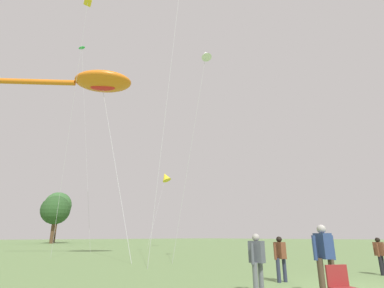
{
  "coord_description": "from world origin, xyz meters",
  "views": [
    {
      "loc": [
        -9.16,
        -3.09,
        1.41
      ],
      "look_at": [
        0.93,
        7.55,
        6.0
      ],
      "focal_mm": 27.59,
      "sensor_mm": 36.0,
      "label": 1
    }
  ],
  "objects_px": {
    "folding_chair": "(343,284)",
    "small_kite_streamer_purple": "(206,56)",
    "person_tall_center": "(380,253)",
    "tree_oak_left": "(58,206)",
    "tree_broad_distant": "(55,210)",
    "small_kite_stunt_black": "(83,33)",
    "small_kite_diamond_red": "(82,52)",
    "person_brown_coat": "(280,255)",
    "person_navy_jacket": "(324,254)",
    "small_kite_bird_shape": "(166,177)",
    "person_photographer": "(257,258)",
    "big_show_kite": "(99,82)"
  },
  "relations": [
    {
      "from": "folding_chair",
      "to": "tree_broad_distant",
      "type": "relative_size",
      "value": 0.09
    },
    {
      "from": "small_kite_streamer_purple",
      "to": "small_kite_bird_shape",
      "type": "height_order",
      "value": "small_kite_streamer_purple"
    },
    {
      "from": "person_navy_jacket",
      "to": "small_kite_diamond_red",
      "type": "distance_m",
      "value": 34.66
    },
    {
      "from": "person_tall_center",
      "to": "small_kite_diamond_red",
      "type": "relative_size",
      "value": 0.06
    },
    {
      "from": "small_kite_bird_shape",
      "to": "person_photographer",
      "type": "bearing_deg",
      "value": 32.25
    },
    {
      "from": "small_kite_streamer_purple",
      "to": "person_brown_coat",
      "type": "bearing_deg",
      "value": 88.08
    },
    {
      "from": "person_photographer",
      "to": "tree_oak_left",
      "type": "relative_size",
      "value": 0.13
    },
    {
      "from": "person_tall_center",
      "to": "small_kite_diamond_red",
      "type": "height_order",
      "value": "small_kite_diamond_red"
    },
    {
      "from": "big_show_kite",
      "to": "person_tall_center",
      "type": "height_order",
      "value": "big_show_kite"
    },
    {
      "from": "small_kite_bird_shape",
      "to": "folding_chair",
      "type": "bearing_deg",
      "value": 33.67
    },
    {
      "from": "person_photographer",
      "to": "small_kite_stunt_black",
      "type": "bearing_deg",
      "value": -6.29
    },
    {
      "from": "person_photographer",
      "to": "tree_broad_distant",
      "type": "distance_m",
      "value": 62.44
    },
    {
      "from": "person_tall_center",
      "to": "small_kite_stunt_black",
      "type": "height_order",
      "value": "small_kite_stunt_black"
    },
    {
      "from": "person_tall_center",
      "to": "tree_oak_left",
      "type": "height_order",
      "value": "tree_oak_left"
    },
    {
      "from": "folding_chair",
      "to": "person_photographer",
      "type": "bearing_deg",
      "value": -71.1
    },
    {
      "from": "person_photographer",
      "to": "person_tall_center",
      "type": "bearing_deg",
      "value": -103.33
    },
    {
      "from": "person_brown_coat",
      "to": "small_kite_diamond_red",
      "type": "relative_size",
      "value": 0.06
    },
    {
      "from": "tree_oak_left",
      "to": "small_kite_streamer_purple",
      "type": "bearing_deg",
      "value": -102.35
    },
    {
      "from": "small_kite_bird_shape",
      "to": "person_tall_center",
      "type": "bearing_deg",
      "value": 43.32
    },
    {
      "from": "folding_chair",
      "to": "small_kite_diamond_red",
      "type": "distance_m",
      "value": 35.85
    },
    {
      "from": "person_tall_center",
      "to": "tree_broad_distant",
      "type": "height_order",
      "value": "tree_broad_distant"
    },
    {
      "from": "person_tall_center",
      "to": "small_kite_streamer_purple",
      "type": "relative_size",
      "value": 0.1
    },
    {
      "from": "folding_chair",
      "to": "small_kite_bird_shape",
      "type": "height_order",
      "value": "small_kite_bird_shape"
    },
    {
      "from": "person_navy_jacket",
      "to": "person_brown_coat",
      "type": "bearing_deg",
      "value": -0.7
    },
    {
      "from": "tree_broad_distant",
      "to": "tree_oak_left",
      "type": "bearing_deg",
      "value": 68.04
    },
    {
      "from": "person_navy_jacket",
      "to": "person_tall_center",
      "type": "bearing_deg",
      "value": -55.71
    },
    {
      "from": "person_brown_coat",
      "to": "tree_oak_left",
      "type": "relative_size",
      "value": 0.12
    },
    {
      "from": "big_show_kite",
      "to": "small_kite_diamond_red",
      "type": "xyz_separation_m",
      "value": [
        2.03,
        10.11,
        8.86
      ]
    },
    {
      "from": "folding_chair",
      "to": "small_kite_diamond_red",
      "type": "height_order",
      "value": "small_kite_diamond_red"
    },
    {
      "from": "big_show_kite",
      "to": "small_kite_stunt_black",
      "type": "bearing_deg",
      "value": -128.69
    },
    {
      "from": "small_kite_streamer_purple",
      "to": "tree_broad_distant",
      "type": "xyz_separation_m",
      "value": [
        10.44,
        53.64,
        -5.97
      ]
    },
    {
      "from": "small_kite_streamer_purple",
      "to": "tree_oak_left",
      "type": "relative_size",
      "value": 1.16
    },
    {
      "from": "folding_chair",
      "to": "small_kite_streamer_purple",
      "type": "bearing_deg",
      "value": -92.2
    },
    {
      "from": "small_kite_bird_shape",
      "to": "tree_broad_distant",
      "type": "xyz_separation_m",
      "value": [
        -3.68,
        31.93,
        -2.97
      ]
    },
    {
      "from": "person_photographer",
      "to": "tree_oak_left",
      "type": "height_order",
      "value": "tree_oak_left"
    },
    {
      "from": "person_photographer",
      "to": "folding_chair",
      "type": "bearing_deg",
      "value": 164.03
    },
    {
      "from": "person_brown_coat",
      "to": "person_tall_center",
      "type": "bearing_deg",
      "value": -95.13
    },
    {
      "from": "small_kite_stunt_black",
      "to": "small_kite_diamond_red",
      "type": "xyz_separation_m",
      "value": [
        3.91,
        10.47,
        5.38
      ]
    },
    {
      "from": "big_show_kite",
      "to": "person_photographer",
      "type": "relative_size",
      "value": 9.46
    },
    {
      "from": "person_photographer",
      "to": "person_brown_coat",
      "type": "relative_size",
      "value": 1.05
    },
    {
      "from": "folding_chair",
      "to": "small_kite_bird_shape",
      "type": "distance_m",
      "value": 37.44
    },
    {
      "from": "small_kite_diamond_red",
      "to": "small_kite_streamer_purple",
      "type": "bearing_deg",
      "value": 166.66
    },
    {
      "from": "small_kite_diamond_red",
      "to": "person_brown_coat",
      "type": "bearing_deg",
      "value": 159.72
    },
    {
      "from": "person_photographer",
      "to": "big_show_kite",
      "type": "bearing_deg",
      "value": -13.01
    },
    {
      "from": "person_tall_center",
      "to": "person_brown_coat",
      "type": "xyz_separation_m",
      "value": [
        -4.41,
        1.69,
        0.02
      ]
    },
    {
      "from": "person_navy_jacket",
      "to": "small_kite_bird_shape",
      "type": "relative_size",
      "value": 0.16
    },
    {
      "from": "small_kite_bird_shape",
      "to": "big_show_kite",
      "type": "bearing_deg",
      "value": 12.8
    },
    {
      "from": "big_show_kite",
      "to": "person_navy_jacket",
      "type": "distance_m",
      "value": 21.14
    },
    {
      "from": "person_brown_coat",
      "to": "small_kite_bird_shape",
      "type": "xyz_separation_m",
      "value": [
        16.92,
        27.59,
        8.76
      ]
    },
    {
      "from": "person_navy_jacket",
      "to": "person_brown_coat",
      "type": "xyz_separation_m",
      "value": [
        1.24,
        2.0,
        -0.17
      ]
    }
  ]
}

